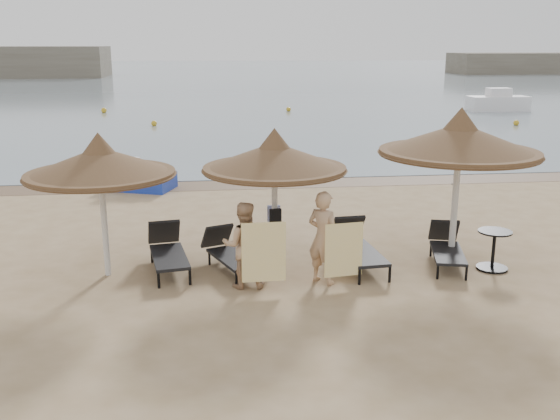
% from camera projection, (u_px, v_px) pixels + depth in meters
% --- Properties ---
extents(ground, '(160.00, 160.00, 0.00)m').
position_uv_depth(ground, '(300.00, 294.00, 11.61)').
color(ground, tan).
rests_on(ground, ground).
extents(sea, '(200.00, 140.00, 0.03)m').
position_uv_depth(sea, '(218.00, 75.00, 88.33)').
color(sea, slate).
rests_on(sea, ground).
extents(wet_sand_strip, '(200.00, 1.60, 0.01)m').
position_uv_depth(wet_sand_strip, '(258.00, 184.00, 20.62)').
color(wet_sand_strip, brown).
rests_on(wet_sand_strip, ground).
extents(far_shore, '(150.00, 54.80, 12.00)m').
position_uv_depth(far_shore, '(28.00, 55.00, 82.69)').
color(far_shore, slate).
rests_on(far_shore, ground).
extents(palapa_left, '(2.91, 2.91, 2.88)m').
position_uv_depth(palapa_left, '(100.00, 163.00, 11.96)').
color(palapa_left, silver).
rests_on(palapa_left, ground).
extents(palapa_center, '(2.93, 2.93, 2.90)m').
position_uv_depth(palapa_center, '(275.00, 157.00, 12.42)').
color(palapa_center, silver).
rests_on(palapa_center, ground).
extents(palapa_right, '(3.30, 3.30, 3.27)m').
position_uv_depth(palapa_right, '(460.00, 140.00, 12.68)').
color(palapa_right, silver).
rests_on(palapa_right, ground).
extents(lounger_far_left, '(0.97, 2.06, 0.89)m').
position_uv_depth(lounger_far_left, '(168.00, 250.00, 12.84)').
color(lounger_far_left, black).
rests_on(lounger_far_left, ground).
extents(lounger_near_left, '(1.23, 1.92, 0.82)m').
position_uv_depth(lounger_near_left, '(229.00, 252.00, 12.81)').
color(lounger_near_left, black).
rests_on(lounger_near_left, ground).
extents(lounger_near_right, '(0.86, 2.11, 0.92)m').
position_uv_depth(lounger_near_right, '(357.00, 246.00, 13.05)').
color(lounger_near_right, black).
rests_on(lounger_near_right, ground).
extents(lounger_far_right, '(1.04, 1.92, 0.82)m').
position_uv_depth(lounger_far_right, '(447.00, 246.00, 13.14)').
color(lounger_far_right, black).
rests_on(lounger_far_right, ground).
extents(side_table, '(0.68, 0.68, 0.82)m').
position_uv_depth(side_table, '(493.00, 251.00, 12.78)').
color(side_table, black).
rests_on(side_table, ground).
extents(person_left, '(0.92, 0.63, 1.94)m').
position_uv_depth(person_left, '(243.00, 238.00, 11.71)').
color(person_left, tan).
rests_on(person_left, ground).
extents(person_right, '(1.15, 1.13, 2.12)m').
position_uv_depth(person_right, '(323.00, 230.00, 11.90)').
color(person_right, tan).
rests_on(person_right, ground).
extents(towel_left, '(0.82, 0.03, 1.15)m').
position_uv_depth(towel_left, '(264.00, 252.00, 11.46)').
color(towel_left, yellow).
rests_on(towel_left, ground).
extents(towel_right, '(0.75, 0.12, 1.06)m').
position_uv_depth(towel_right, '(344.00, 250.00, 11.78)').
color(towel_right, yellow).
rests_on(towel_right, ground).
extents(bag_patterned, '(0.27, 0.09, 0.34)m').
position_uv_depth(bag_patterned, '(274.00, 213.00, 12.90)').
color(bag_patterned, silver).
rests_on(bag_patterned, ground).
extents(bag_dark, '(0.25, 0.15, 0.33)m').
position_uv_depth(bag_dark, '(275.00, 217.00, 12.57)').
color(bag_dark, black).
rests_on(bag_dark, ground).
extents(pedal_boat, '(2.35, 1.85, 0.96)m').
position_uv_depth(pedal_boat, '(139.00, 178.00, 19.80)').
color(pedal_boat, '#1B37B3').
rests_on(pedal_boat, ground).
extents(buoy_left, '(0.32, 0.32, 0.32)m').
position_uv_depth(buoy_left, '(154.00, 123.00, 34.71)').
color(buoy_left, gold).
rests_on(buoy_left, ground).
extents(buoy_mid, '(0.32, 0.32, 0.32)m').
position_uv_depth(buoy_mid, '(289.00, 109.00, 42.02)').
color(buoy_mid, gold).
rests_on(buoy_mid, ground).
extents(buoy_right, '(0.32, 0.32, 0.32)m').
position_uv_depth(buoy_right, '(516.00, 123.00, 34.93)').
color(buoy_right, gold).
rests_on(buoy_right, ground).
extents(buoy_extra, '(0.36, 0.36, 0.36)m').
position_uv_depth(buoy_extra, '(104.00, 110.00, 41.15)').
color(buoy_extra, gold).
rests_on(buoy_extra, ground).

